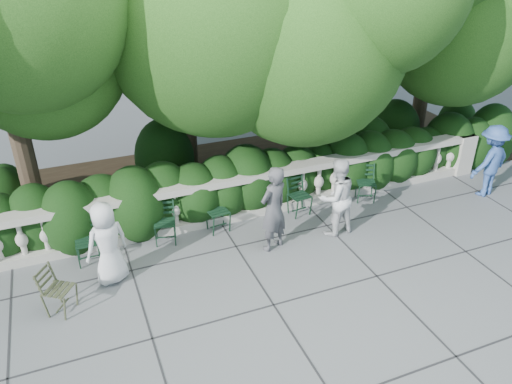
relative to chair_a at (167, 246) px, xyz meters
name	(u,v)px	position (x,y,z in m)	size (l,w,h in m)	color
ground	(276,264)	(1.74, -1.32, 0.00)	(90.00, 90.00, 0.00)	#53555B
balustrade	(242,197)	(1.74, 0.48, 0.49)	(12.00, 0.44, 1.00)	#9E998E
shrub_hedge	(224,192)	(1.74, 1.68, 0.00)	(15.00, 2.60, 1.70)	black
tree_canopy	(247,9)	(2.43, 1.88, 3.96)	(15.04, 6.52, 6.78)	#3F3023
chair_a	(167,246)	(0.00, 0.00, 0.00)	(0.44, 0.48, 0.84)	black
chair_b	(91,267)	(-1.42, -0.12, 0.00)	(0.44, 0.48, 0.84)	black
chair_c	(303,217)	(2.93, -0.02, 0.00)	(0.44, 0.48, 0.84)	black
chair_d	(222,234)	(1.13, 0.02, 0.00)	(0.44, 0.48, 0.84)	black
chair_e	(365,203)	(4.49, -0.02, 0.00)	(0.44, 0.48, 0.84)	black
chair_weathered	(72,312)	(-1.84, -1.26, 0.00)	(0.44, 0.48, 0.84)	black
person_businessman	(107,243)	(-1.10, -0.64, 0.76)	(0.75, 0.49, 1.53)	silver
person_woman_grey	(273,209)	(1.89, -0.80, 0.85)	(0.62, 0.41, 1.71)	#424348
person_casual_man	(336,197)	(3.25, -0.77, 0.81)	(0.78, 0.61, 1.61)	silver
person_older_blue	(490,161)	(7.24, -0.65, 0.83)	(1.08, 0.62, 1.66)	#315093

